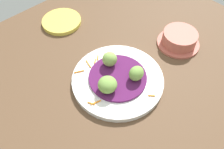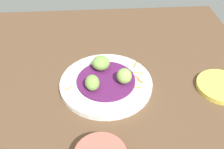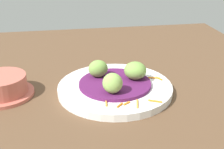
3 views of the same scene
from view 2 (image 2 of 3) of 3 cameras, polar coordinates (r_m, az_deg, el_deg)
table_surface at (r=76.91cm, az=-4.17°, el=-4.96°), size 110.00×110.00×2.00cm
main_plate at (r=78.21cm, az=-1.31°, el=-1.99°), size 27.89×27.89×1.76cm
cabbage_bed at (r=77.36cm, az=-1.33°, el=-1.29°), size 17.59×17.59×0.79cm
carrot_garnish at (r=80.71cm, az=1.79°, el=0.61°), size 24.10×16.65×0.40cm
guac_scoop_left at (r=79.77cm, az=-2.48°, el=2.55°), size 6.67×6.71×4.31cm
guac_scoop_center at (r=72.84cm, az=-4.29°, el=-1.89°), size 4.67×5.37×4.32cm
guac_scoop_right at (r=74.76cm, az=2.70°, el=-0.33°), size 5.79×5.86×4.64cm
side_plate_small at (r=83.79cm, az=23.12°, el=-2.66°), size 14.65×14.65×1.48cm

